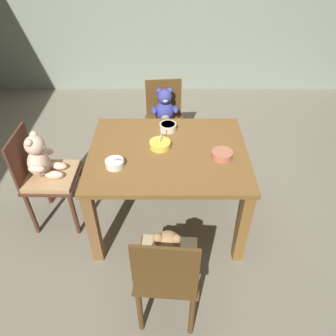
{
  "coord_description": "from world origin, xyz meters",
  "views": [
    {
      "loc": [
        -0.0,
        -1.93,
        2.16
      ],
      "look_at": [
        0.0,
        0.05,
        0.52
      ],
      "focal_mm": 34.57,
      "sensor_mm": 36.0,
      "label": 1
    }
  ],
  "objects_px": {
    "teddy_chair_near_left": "(44,168)",
    "porridge_bowl_yellow_center": "(160,144)",
    "porridge_bowl_terracotta_near_right": "(222,154)",
    "porridge_bowl_cream_far_center": "(168,127)",
    "teddy_chair_far_center": "(165,114)",
    "dining_table": "(168,164)",
    "teddy_chair_near_front": "(168,263)",
    "porridge_bowl_white_near_left": "(115,163)"
  },
  "relations": [
    {
      "from": "porridge_bowl_terracotta_near_right",
      "to": "porridge_bowl_cream_far_center",
      "type": "bearing_deg",
      "value": 136.84
    },
    {
      "from": "teddy_chair_far_center",
      "to": "porridge_bowl_yellow_center",
      "type": "distance_m",
      "value": 0.82
    },
    {
      "from": "teddy_chair_far_center",
      "to": "porridge_bowl_cream_far_center",
      "type": "xyz_separation_m",
      "value": [
        0.03,
        -0.56,
        0.2
      ]
    },
    {
      "from": "teddy_chair_near_left",
      "to": "porridge_bowl_terracotta_near_right",
      "type": "height_order",
      "value": "teddy_chair_near_left"
    },
    {
      "from": "dining_table",
      "to": "porridge_bowl_terracotta_near_right",
      "type": "bearing_deg",
      "value": -10.24
    },
    {
      "from": "teddy_chair_near_left",
      "to": "porridge_bowl_cream_far_center",
      "type": "height_order",
      "value": "teddy_chair_near_left"
    },
    {
      "from": "dining_table",
      "to": "porridge_bowl_terracotta_near_right",
      "type": "xyz_separation_m",
      "value": [
        0.39,
        -0.07,
        0.15
      ]
    },
    {
      "from": "dining_table",
      "to": "teddy_chair_near_front",
      "type": "height_order",
      "value": "teddy_chair_near_front"
    },
    {
      "from": "dining_table",
      "to": "porridge_bowl_cream_far_center",
      "type": "xyz_separation_m",
      "value": [
        0.0,
        0.29,
        0.15
      ]
    },
    {
      "from": "porridge_bowl_yellow_center",
      "to": "porridge_bowl_white_near_left",
      "type": "distance_m",
      "value": 0.39
    },
    {
      "from": "porridge_bowl_yellow_center",
      "to": "dining_table",
      "type": "bearing_deg",
      "value": -42.05
    },
    {
      "from": "dining_table",
      "to": "porridge_bowl_white_near_left",
      "type": "distance_m",
      "value": 0.44
    },
    {
      "from": "porridge_bowl_white_near_left",
      "to": "porridge_bowl_cream_far_center",
      "type": "xyz_separation_m",
      "value": [
        0.37,
        0.47,
        0.0
      ]
    },
    {
      "from": "teddy_chair_near_left",
      "to": "porridge_bowl_terracotta_near_right",
      "type": "xyz_separation_m",
      "value": [
        1.36,
        -0.08,
        0.19
      ]
    },
    {
      "from": "teddy_chair_far_center",
      "to": "porridge_bowl_terracotta_near_right",
      "type": "bearing_deg",
      "value": 19.1
    },
    {
      "from": "teddy_chair_near_left",
      "to": "porridge_bowl_yellow_center",
      "type": "bearing_deg",
      "value": 4.23
    },
    {
      "from": "teddy_chair_near_left",
      "to": "teddy_chair_far_center",
      "type": "distance_m",
      "value": 1.26
    },
    {
      "from": "dining_table",
      "to": "teddy_chair_far_center",
      "type": "relative_size",
      "value": 1.4
    },
    {
      "from": "dining_table",
      "to": "porridge_bowl_terracotta_near_right",
      "type": "height_order",
      "value": "porridge_bowl_terracotta_near_right"
    },
    {
      "from": "dining_table",
      "to": "teddy_chair_near_front",
      "type": "xyz_separation_m",
      "value": [
        -0.0,
        -0.85,
        -0.05
      ]
    },
    {
      "from": "dining_table",
      "to": "porridge_bowl_white_near_left",
      "type": "xyz_separation_m",
      "value": [
        -0.37,
        -0.17,
        0.15
      ]
    },
    {
      "from": "dining_table",
      "to": "porridge_bowl_yellow_center",
      "type": "height_order",
      "value": "porridge_bowl_yellow_center"
    },
    {
      "from": "teddy_chair_near_left",
      "to": "teddy_chair_far_center",
      "type": "height_order",
      "value": "teddy_chair_near_left"
    },
    {
      "from": "dining_table",
      "to": "porridge_bowl_terracotta_near_right",
      "type": "relative_size",
      "value": 7.79
    },
    {
      "from": "dining_table",
      "to": "teddy_chair_near_left",
      "type": "distance_m",
      "value": 0.97
    },
    {
      "from": "teddy_chair_near_left",
      "to": "teddy_chair_near_front",
      "type": "height_order",
      "value": "teddy_chair_near_front"
    },
    {
      "from": "teddy_chair_near_left",
      "to": "porridge_bowl_yellow_center",
      "type": "xyz_separation_m",
      "value": [
        0.91,
        0.05,
        0.19
      ]
    },
    {
      "from": "teddy_chair_near_left",
      "to": "porridge_bowl_cream_far_center",
      "type": "xyz_separation_m",
      "value": [
        0.97,
        0.29,
        0.19
      ]
    },
    {
      "from": "porridge_bowl_yellow_center",
      "to": "teddy_chair_far_center",
      "type": "bearing_deg",
      "value": 87.95
    },
    {
      "from": "teddy_chair_near_front",
      "to": "porridge_bowl_white_near_left",
      "type": "xyz_separation_m",
      "value": [
        -0.37,
        0.67,
        0.2
      ]
    },
    {
      "from": "teddy_chair_far_center",
      "to": "teddy_chair_near_left",
      "type": "bearing_deg",
      "value": -53.5
    },
    {
      "from": "porridge_bowl_cream_far_center",
      "to": "teddy_chair_near_front",
      "type": "bearing_deg",
      "value": -90.27
    },
    {
      "from": "porridge_bowl_terracotta_near_right",
      "to": "porridge_bowl_yellow_center",
      "type": "bearing_deg",
      "value": 164.54
    },
    {
      "from": "teddy_chair_near_left",
      "to": "porridge_bowl_yellow_center",
      "type": "height_order",
      "value": "teddy_chair_near_left"
    },
    {
      "from": "teddy_chair_near_front",
      "to": "teddy_chair_near_left",
      "type": "bearing_deg",
      "value": 52.94
    },
    {
      "from": "teddy_chair_far_center",
      "to": "porridge_bowl_white_near_left",
      "type": "xyz_separation_m",
      "value": [
        -0.34,
        -1.02,
        0.2
      ]
    },
    {
      "from": "teddy_chair_far_center",
      "to": "porridge_bowl_terracotta_near_right",
      "type": "xyz_separation_m",
      "value": [
        0.42,
        -0.92,
        0.2
      ]
    },
    {
      "from": "porridge_bowl_cream_far_center",
      "to": "dining_table",
      "type": "bearing_deg",
      "value": -90.37
    },
    {
      "from": "teddy_chair_far_center",
      "to": "porridge_bowl_cream_far_center",
      "type": "distance_m",
      "value": 0.59
    },
    {
      "from": "dining_table",
      "to": "porridge_bowl_yellow_center",
      "type": "distance_m",
      "value": 0.17
    },
    {
      "from": "teddy_chair_near_left",
      "to": "teddy_chair_far_center",
      "type": "bearing_deg",
      "value": 43.25
    },
    {
      "from": "dining_table",
      "to": "teddy_chair_near_front",
      "type": "bearing_deg",
      "value": -90.24
    }
  ]
}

